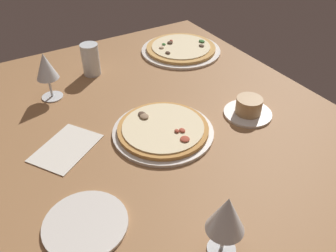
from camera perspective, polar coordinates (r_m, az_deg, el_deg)
dining_table at (r=106.18cm, az=0.79°, el=-2.28°), size 150.00×110.00×4.00cm
pizza_main at (r=104.82cm, az=-0.81°, el=-0.63°), size 30.24×30.24×3.36cm
pizza_side at (r=152.57cm, az=2.10°, el=12.32°), size 33.35×33.35×3.38cm
ramekin_on_saucer at (r=114.84cm, az=12.86°, el=2.81°), size 15.36×15.36×5.99cm
wine_glass_far at (r=122.64cm, az=-19.15°, el=8.90°), size 7.38×7.38×16.36cm
wine_glass_near at (r=70.43cm, az=9.45°, el=-14.03°), size 7.86×7.86×16.10cm
water_glass at (r=136.51cm, az=-12.36°, el=10.18°), size 6.59×6.59×11.91cm
side_plate at (r=83.92cm, az=-13.18°, el=-15.17°), size 19.19×19.19×0.90cm
paper_menu at (r=104.20cm, az=-16.13°, el=-3.43°), size 21.28×22.85×0.30cm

